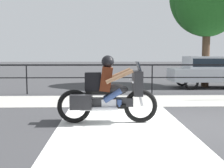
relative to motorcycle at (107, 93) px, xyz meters
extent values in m
plane|color=#38383A|center=(1.91, -0.25, -0.70)|extent=(120.00, 120.00, 0.00)
cube|color=#A8A59E|center=(1.91, 3.15, -0.70)|extent=(44.00, 2.40, 0.01)
cube|color=silver|center=(0.31, -0.45, -0.70)|extent=(2.83, 6.00, 0.01)
cube|color=black|center=(1.91, 4.94, 0.48)|extent=(36.00, 0.04, 0.06)
cube|color=black|center=(1.91, 4.94, -0.04)|extent=(36.00, 0.03, 0.04)
cylinder|color=black|center=(-3.19, 4.94, -0.10)|extent=(0.05, 0.05, 1.21)
cylinder|color=black|center=(1.91, 4.94, -0.10)|extent=(0.05, 0.05, 1.21)
torus|color=black|center=(0.79, 0.00, -0.31)|extent=(0.79, 0.11, 0.79)
torus|color=black|center=(-0.76, 0.00, -0.31)|extent=(0.79, 0.11, 0.79)
cube|color=#232326|center=(0.01, 0.00, -0.21)|extent=(1.18, 0.22, 0.20)
cube|color=silver|center=(0.04, 0.00, -0.26)|extent=(0.34, 0.26, 0.26)
ellipsoid|color=#232326|center=(0.20, 0.00, 0.08)|extent=(0.60, 0.30, 0.26)
cube|color=black|center=(-0.14, 0.00, 0.02)|extent=(0.68, 0.28, 0.08)
cube|color=#232326|center=(0.71, 0.00, 0.23)|extent=(0.20, 0.53, 0.57)
cube|color=#1E232B|center=(0.73, 0.00, 0.62)|extent=(0.10, 0.45, 0.24)
cylinder|color=silver|center=(0.57, 0.00, 0.28)|extent=(0.04, 0.70, 0.04)
cylinder|color=silver|center=(-0.17, -0.16, -0.34)|extent=(0.86, 0.09, 0.09)
cube|color=#232326|center=(-0.58, -0.24, -0.16)|extent=(0.48, 0.28, 0.32)
cube|color=#232326|center=(-0.58, 0.24, -0.16)|extent=(0.48, 0.28, 0.32)
cylinder|color=silver|center=(0.76, 0.00, -0.04)|extent=(0.19, 0.06, 0.54)
cube|color=#4C1E0F|center=(-0.02, 0.00, 0.33)|extent=(0.31, 0.36, 0.58)
sphere|color=#8C6647|center=(0.02, 0.00, 0.71)|extent=(0.23, 0.23, 0.23)
sphere|color=black|center=(0.02, 0.00, 0.73)|extent=(0.29, 0.29, 0.29)
cylinder|color=#33477A|center=(0.13, -0.15, -0.04)|extent=(0.44, 0.13, 0.34)
cylinder|color=#33477A|center=(0.28, -0.15, -0.21)|extent=(0.11, 0.11, 0.16)
cube|color=black|center=(0.33, -0.15, -0.29)|extent=(0.20, 0.10, 0.09)
cylinder|color=#33477A|center=(0.13, 0.15, -0.04)|extent=(0.44, 0.13, 0.34)
cylinder|color=#33477A|center=(0.28, 0.15, -0.21)|extent=(0.11, 0.11, 0.16)
cube|color=black|center=(0.33, 0.15, -0.29)|extent=(0.20, 0.10, 0.09)
cylinder|color=#8C6647|center=(0.28, -0.30, 0.41)|extent=(0.62, 0.09, 0.34)
cylinder|color=#8C6647|center=(0.28, 0.30, 0.41)|extent=(0.62, 0.09, 0.34)
cube|color=black|center=(-0.32, 0.00, 0.27)|extent=(0.37, 0.25, 0.43)
cube|color=#B7BCC4|center=(5.22, 6.92, -0.06)|extent=(4.16, 1.68, 0.61)
cube|color=#B7BCC4|center=(4.97, 6.92, 0.53)|extent=(2.17, 1.48, 0.58)
cube|color=#19232D|center=(4.97, 6.92, 0.53)|extent=(1.99, 1.51, 0.38)
torus|color=black|center=(3.93, 6.14, -0.36)|extent=(0.68, 0.11, 0.68)
torus|color=black|center=(3.93, 7.69, -0.36)|extent=(0.68, 0.11, 0.68)
cylinder|color=#473323|center=(5.25, 8.18, 0.84)|extent=(0.32, 0.32, 3.08)
cylinder|color=#473323|center=(4.99, 7.35, 0.75)|extent=(0.36, 0.36, 2.90)
ellipsoid|color=#1E561E|center=(4.99, 7.35, 3.48)|extent=(3.12, 3.12, 3.43)
camera|label=1|loc=(-0.07, -6.45, 0.88)|focal=45.00mm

